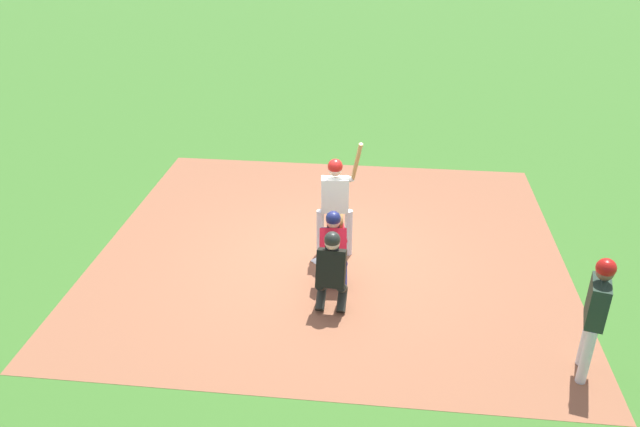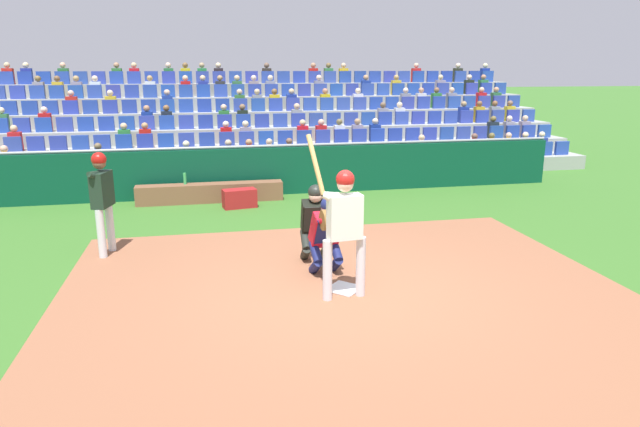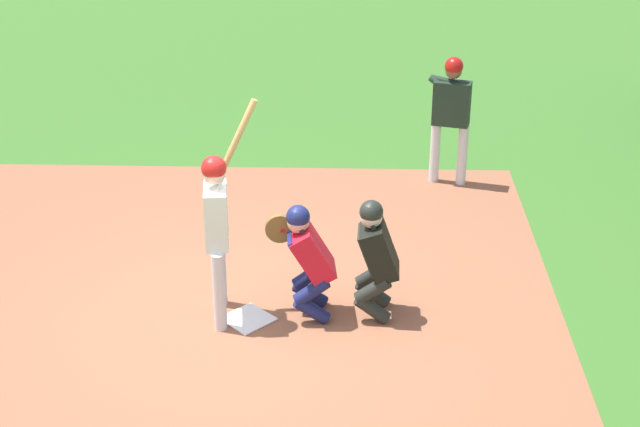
% 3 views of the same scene
% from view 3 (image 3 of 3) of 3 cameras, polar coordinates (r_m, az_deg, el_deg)
% --- Properties ---
extents(ground_plane, '(160.00, 160.00, 0.00)m').
position_cam_3_polar(ground_plane, '(9.94, -4.30, -6.32)').
color(ground_plane, '#366825').
extents(infield_dirt_patch, '(8.06, 7.57, 0.01)m').
position_cam_3_polar(infield_dirt_patch, '(9.99, -7.17, -6.23)').
color(infield_dirt_patch, brown).
rests_on(infield_dirt_patch, ground_plane).
extents(home_plate_marker, '(0.62, 0.62, 0.02)m').
position_cam_3_polar(home_plate_marker, '(9.93, -4.30, -6.24)').
color(home_plate_marker, white).
rests_on(home_plate_marker, infield_dirt_patch).
extents(batter_at_plate, '(0.77, 0.55, 2.22)m').
position_cam_3_polar(batter_at_plate, '(9.50, -6.11, -0.31)').
color(batter_at_plate, silver).
rests_on(batter_at_plate, ground_plane).
extents(catcher_crouching, '(0.49, 0.73, 1.26)m').
position_cam_3_polar(catcher_crouching, '(9.66, -0.81, -2.41)').
color(catcher_crouching, navy).
rests_on(catcher_crouching, ground_plane).
extents(home_plate_umpire, '(0.48, 0.48, 1.30)m').
position_cam_3_polar(home_plate_umpire, '(9.68, 3.29, -2.36)').
color(home_plate_umpire, black).
rests_on(home_plate_umpire, ground_plane).
extents(on_deck_batter, '(0.34, 0.58, 1.74)m').
position_cam_3_polar(on_deck_batter, '(12.72, 7.78, 6.23)').
color(on_deck_batter, silver).
rests_on(on_deck_batter, ground_plane).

